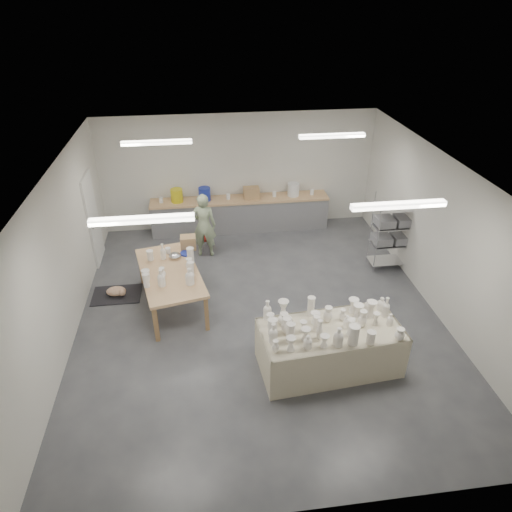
{
  "coord_description": "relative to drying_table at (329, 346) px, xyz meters",
  "views": [
    {
      "loc": [
        -1.0,
        -7.15,
        5.65
      ],
      "look_at": [
        0.0,
        0.49,
        1.05
      ],
      "focal_mm": 32.0,
      "sensor_mm": 36.0,
      "label": 1
    }
  ],
  "objects": [
    {
      "name": "potter",
      "position": [
        -1.93,
        4.06,
        0.34
      ],
      "size": [
        0.63,
        0.46,
        1.58
      ],
      "primitive_type": "imported",
      "rotation": [
        0.0,
        0.0,
        2.99
      ],
      "color": "#9BAD86",
      "rests_on": "ground"
    },
    {
      "name": "wire_shelf",
      "position": [
        2.24,
        2.98,
        0.46
      ],
      "size": [
        0.88,
        0.48,
        1.8
      ],
      "color": "silver",
      "rests_on": "ground"
    },
    {
      "name": "red_stool",
      "position": [
        -1.93,
        4.33,
        -0.16
      ],
      "size": [
        0.41,
        0.41,
        0.33
      ],
      "rotation": [
        0.0,
        0.0,
        0.17
      ],
      "color": "red",
      "rests_on": "ground"
    },
    {
      "name": "cat",
      "position": [
        -3.84,
        2.58,
        -0.35
      ],
      "size": [
        0.47,
        0.39,
        0.17
      ],
      "rotation": [
        0.0,
        0.0,
        0.32
      ],
      "color": "white",
      "rests_on": "rug"
    },
    {
      "name": "drying_table",
      "position": [
        0.0,
        0.0,
        0.0
      ],
      "size": [
        2.41,
        1.3,
        1.19
      ],
      "rotation": [
        0.0,
        0.0,
        0.09
      ],
      "color": "olive",
      "rests_on": "ground"
    },
    {
      "name": "work_table",
      "position": [
        -2.61,
        2.19,
        0.36
      ],
      "size": [
        1.51,
        2.34,
        1.15
      ],
      "rotation": [
        0.0,
        0.0,
        0.21
      ],
      "color": "tan",
      "rests_on": "ground"
    },
    {
      "name": "back_counter",
      "position": [
        -0.97,
        5.26,
        0.03
      ],
      "size": [
        4.6,
        0.6,
        1.24
      ],
      "color": "tan",
      "rests_on": "ground"
    },
    {
      "name": "room",
      "position": [
        -1.07,
        1.66,
        1.6
      ],
      "size": [
        8.0,
        8.02,
        3.0
      ],
      "color": "#424449",
      "rests_on": "ground"
    },
    {
      "name": "rug",
      "position": [
        -3.86,
        2.6,
        -0.44
      ],
      "size": [
        1.0,
        0.7,
        0.02
      ],
      "primitive_type": "cube",
      "color": "black",
      "rests_on": "ground"
    }
  ]
}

